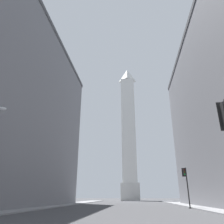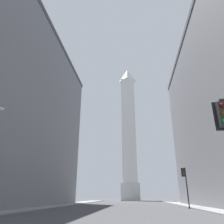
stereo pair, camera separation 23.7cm
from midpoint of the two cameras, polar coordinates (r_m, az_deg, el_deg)
name	(u,v)px [view 1 (the left image)]	position (r m, az deg, el deg)	size (l,w,h in m)	color
sidewalk_left	(38,207)	(38.99, -18.91, -22.52)	(5.00, 110.15, 0.15)	gray
sidewalk_right	(212,208)	(37.35, 24.38, -21.95)	(5.00, 110.15, 0.15)	gray
obelisk	(129,131)	(98.33, 4.33, -5.09)	(7.58, 7.58, 60.71)	silver
traffic_light_mid_right	(186,181)	(37.46, 18.61, -16.71)	(0.80, 0.52, 5.97)	black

